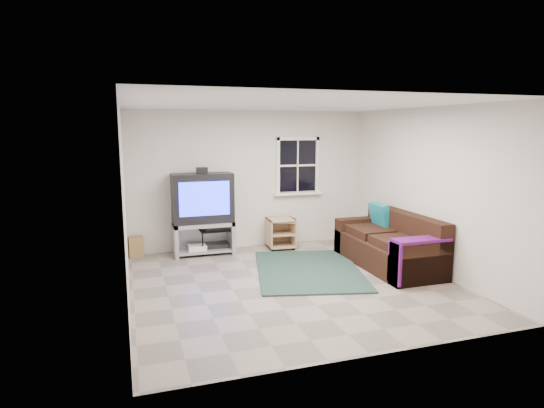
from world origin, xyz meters
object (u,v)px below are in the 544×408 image
object	(u,v)px
tv_unit	(203,207)
av_rack	(216,224)
sofa	(390,246)
side_table_right	(283,231)
side_table_left	(280,232)

from	to	relation	value
tv_unit	av_rack	world-z (taller)	tv_unit
sofa	av_rack	bearing A→B (deg)	146.03
side_table_right	sofa	bearing A→B (deg)	-52.52
av_rack	side_table_left	bearing A→B (deg)	-4.01
tv_unit	side_table_left	distance (m)	1.57
side_table_right	sofa	distance (m)	2.12
tv_unit	sofa	bearing A→B (deg)	-30.87
tv_unit	av_rack	bearing A→B (deg)	11.60
side_table_left	tv_unit	bearing A→B (deg)	178.61
tv_unit	side_table_right	world-z (taller)	tv_unit
tv_unit	side_table_right	size ratio (longest dim) A/B	2.63
tv_unit	av_rack	size ratio (longest dim) A/B	1.31
av_rack	side_table_right	size ratio (longest dim) A/B	2.01
side_table_left	sofa	size ratio (longest dim) A/B	0.27
side_table_right	sofa	world-z (taller)	sofa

